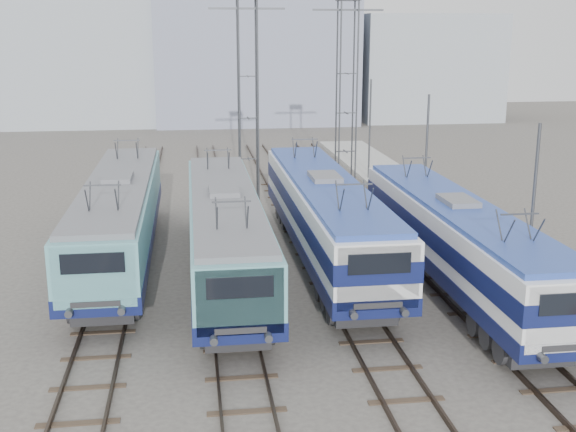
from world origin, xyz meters
The scene contains 14 objects.
ground centered at (0.00, 0.00, 0.00)m, with size 160.00×160.00×0.00m, color #514C47.
platform centered at (10.20, 8.00, 0.15)m, with size 4.00×70.00×0.30m, color #9E9E99.
locomotive_far_left centered at (-6.75, 9.76, 2.31)m, with size 2.94×18.55×3.49m.
locomotive_center_left centered at (-2.25, 6.86, 2.25)m, with size 2.87×18.10×3.41m.
locomotive_center_right centered at (2.25, 8.53, 2.39)m, with size 2.97×18.80×3.53m.
locomotive_far_right centered at (6.75, 4.31, 2.25)m, with size 2.79×17.63×3.31m.
catenary_tower_west centered at (0.00, 22.00, 6.64)m, with size 4.50×1.20×12.00m.
catenary_tower_east centered at (6.50, 24.00, 6.64)m, with size 4.50×1.20×12.00m.
mast_front centered at (8.60, 2.00, 3.50)m, with size 0.12×0.12×7.00m, color #3F4247.
mast_mid centered at (8.60, 14.00, 3.50)m, with size 0.12×0.12×7.00m, color #3F4247.
mast_rear centered at (8.60, 26.00, 3.50)m, with size 0.12×0.12×7.00m, color #3F4247.
building_west centered at (-14.00, 62.00, 7.00)m, with size 18.00×12.00×14.00m, color #9AA3AD.
building_center centered at (4.00, 62.00, 9.00)m, with size 22.00×14.00×18.00m, color gray.
building_east centered at (24.00, 62.00, 6.00)m, with size 16.00×12.00×12.00m, color #9AA3AD.
Camera 1 is at (-3.54, -21.76, 10.11)m, focal length 45.00 mm.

